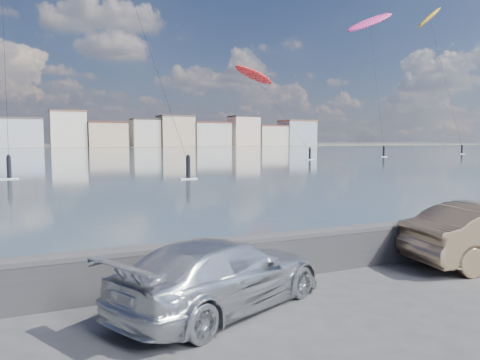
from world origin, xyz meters
The scene contains 9 objects.
ground centered at (0.00, 0.00, 0.00)m, with size 700.00×700.00×0.00m, color #333335.
bay_water centered at (0.00, 91.50, 0.01)m, with size 500.00×177.00×0.00m, color #324D54.
far_shore_strip centered at (0.00, 200.00, 0.01)m, with size 500.00×60.00×0.00m, color #4C473D.
seawall centered at (0.00, 2.70, 0.58)m, with size 400.00×0.36×1.08m.
far_buildings centered at (1.31, 186.00, 6.03)m, with size 240.79×13.26×14.60m.
car_silver centered at (-0.59, 1.37, 0.68)m, with size 1.91×4.69×1.36m, color silver.
kitesurfer_0 centered at (79.87, 73.80, 30.20)m, with size 8.72×11.50×34.08m.
kitesurfer_5 centered at (58.18, 68.00, 25.77)m, with size 9.60×11.79×28.98m.
kitesurfer_11 centered at (32.97, 67.77, 14.19)m, with size 9.14×16.13×16.29m.
Camera 1 is at (-3.88, -6.68, 3.23)m, focal length 35.00 mm.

